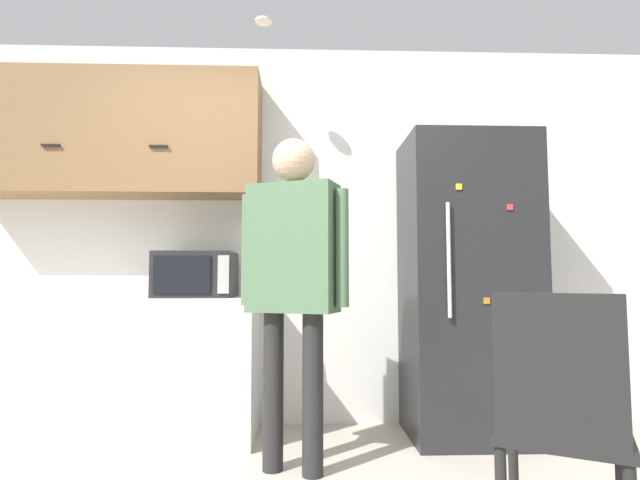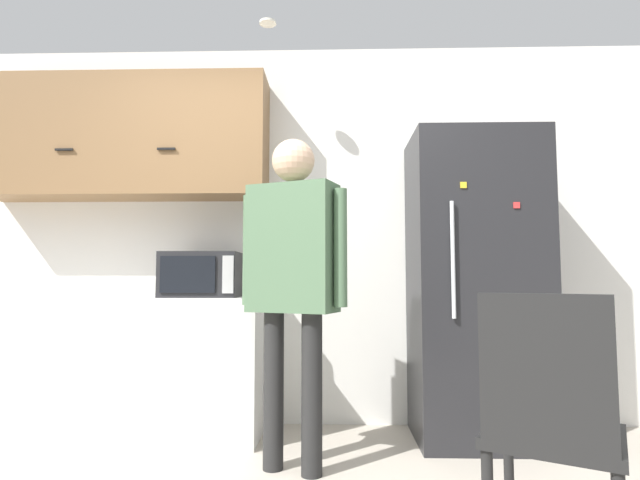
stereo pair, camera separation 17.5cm
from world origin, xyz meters
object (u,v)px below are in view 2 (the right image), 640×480
Objects in this scene: person at (293,263)px; chair at (551,419)px; refrigerator at (476,285)px; microwave at (203,275)px.

person is 1.44m from chair.
person is 1.26m from refrigerator.
microwave is at bearing -13.48° from chair.
person is at bearing -154.38° from refrigerator.
person is at bearing -13.98° from chair.
microwave is 0.28× the size of person.
microwave reaches higher than chair.
person is 1.84× the size of chair.
chair is (1.61, -1.47, -0.51)m from microwave.
microwave is at bearing 159.69° from person.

